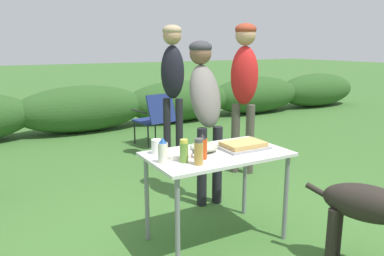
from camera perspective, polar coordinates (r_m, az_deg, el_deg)
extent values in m
plane|color=#3D6B2D|center=(3.22, 3.65, -16.48)|extent=(60.00, 60.00, 0.00)
ellipsoid|color=#2D5623|center=(7.11, -16.36, 2.82)|extent=(2.40, 0.90, 0.84)
ellipsoid|color=#2D5623|center=(7.80, -1.89, 4.14)|extent=(2.40, 0.90, 0.84)
ellipsoid|color=#2D5623|center=(8.89, 9.68, 5.01)|extent=(2.40, 0.90, 0.84)
ellipsoid|color=#2D5623|center=(10.25, 18.46, 5.53)|extent=(2.40, 0.90, 0.84)
cube|color=silver|center=(2.94, 3.84, -3.99)|extent=(1.10, 0.64, 0.02)
cylinder|color=gray|center=(2.63, -2.22, -14.73)|extent=(0.04, 0.04, 0.71)
cylinder|color=gray|center=(3.16, 14.09, -10.31)|extent=(0.04, 0.04, 0.71)
cylinder|color=gray|center=(3.08, -6.89, -10.61)|extent=(0.04, 0.04, 0.71)
cylinder|color=gray|center=(3.54, 8.06, -7.51)|extent=(0.04, 0.04, 0.71)
cube|color=#9E9EA3|center=(3.07, 7.81, -2.93)|extent=(0.38, 0.26, 0.02)
cube|color=tan|center=(3.06, 7.82, -2.43)|extent=(0.33, 0.23, 0.04)
cylinder|color=white|center=(2.83, -2.27, -4.03)|extent=(0.23, 0.23, 0.03)
ellipsoid|color=#ADBC99|center=(2.96, 1.79, -2.89)|extent=(0.22, 0.22, 0.07)
cylinder|color=white|center=(2.90, -5.43, -2.82)|extent=(0.08, 0.08, 0.11)
cylinder|color=#CC4214|center=(2.76, 1.55, -3.19)|extent=(0.08, 0.08, 0.15)
cone|color=black|center=(2.73, 1.56, -1.25)|extent=(0.06, 0.06, 0.04)
cylinder|color=#B2893D|center=(2.62, 1.02, -3.92)|extent=(0.06, 0.06, 0.16)
cylinder|color=#4C4C4C|center=(2.59, 1.03, -1.92)|extent=(0.06, 0.06, 0.03)
cylinder|color=olive|center=(2.68, -1.23, -3.76)|extent=(0.06, 0.06, 0.14)
cylinder|color=#D1CC47|center=(2.66, -1.24, -2.02)|extent=(0.06, 0.06, 0.03)
cylinder|color=silver|center=(2.68, -4.46, -3.80)|extent=(0.07, 0.07, 0.14)
cone|color=#194793|center=(2.65, -4.49, -1.88)|extent=(0.06, 0.06, 0.04)
cylinder|color=black|center=(3.68, 1.51, -6.02)|extent=(0.10, 0.10, 0.78)
cylinder|color=black|center=(3.75, 3.86, -5.69)|extent=(0.10, 0.10, 0.78)
ellipsoid|color=slate|center=(3.66, 2.02, 4.93)|extent=(0.36, 0.47, 0.67)
sphere|color=brown|center=(3.74, 1.30, 11.28)|extent=(0.22, 0.22, 0.22)
ellipsoid|color=#333338|center=(3.74, 1.31, 12.19)|extent=(0.23, 0.23, 0.13)
cylinder|color=black|center=(5.11, -3.82, -0.28)|extent=(0.10, 0.10, 0.86)
cylinder|color=black|center=(5.07, -1.94, -0.36)|extent=(0.10, 0.10, 0.86)
ellipsoid|color=black|center=(4.97, -2.99, 8.49)|extent=(0.38, 0.37, 0.70)
sphere|color=tan|center=(4.96, -3.05, 13.89)|extent=(0.24, 0.24, 0.24)
ellipsoid|color=tan|center=(4.96, -3.06, 14.65)|extent=(0.25, 0.25, 0.14)
cylinder|color=#4C473D|center=(4.66, 6.60, -1.60)|extent=(0.10, 0.10, 0.86)
cylinder|color=#4C473D|center=(4.64, 8.79, -1.75)|extent=(0.10, 0.10, 0.86)
ellipsoid|color=red|center=(4.52, 7.98, 7.91)|extent=(0.40, 0.40, 0.69)
sphere|color=tan|center=(4.51, 8.17, 13.83)|extent=(0.24, 0.24, 0.24)
ellipsoid|color=#993823|center=(4.51, 8.20, 14.66)|extent=(0.25, 0.25, 0.14)
cylinder|color=#28231E|center=(3.09, 21.26, -14.10)|extent=(0.07, 0.07, 0.44)
cylinder|color=#28231E|center=(2.95, 20.45, -15.43)|extent=(0.07, 0.07, 0.44)
ellipsoid|color=#28231E|center=(2.87, 25.05, -10.33)|extent=(0.49, 0.64, 0.26)
cylinder|color=#28231E|center=(2.93, 18.62, -9.06)|extent=(0.12, 0.19, 0.10)
cube|color=navy|center=(5.98, -6.18, 1.13)|extent=(0.53, 0.53, 0.03)
cube|color=navy|center=(5.71, -4.68, 2.95)|extent=(0.48, 0.24, 0.44)
cylinder|color=black|center=(5.76, -6.69, -1.33)|extent=(0.02, 0.02, 0.38)
cylinder|color=black|center=(5.97, -3.47, -0.75)|extent=(0.02, 0.02, 0.38)
cylinder|color=black|center=(6.09, -8.74, -0.63)|extent=(0.02, 0.02, 0.38)
cylinder|color=black|center=(6.29, -5.62, -0.10)|extent=(0.02, 0.02, 0.38)
cylinder|color=black|center=(5.83, -8.10, 2.53)|extent=(0.10, 0.41, 0.02)
cylinder|color=black|center=(6.08, -4.40, 3.02)|extent=(0.10, 0.41, 0.02)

